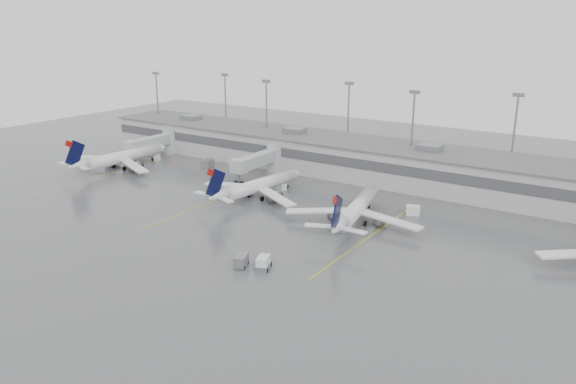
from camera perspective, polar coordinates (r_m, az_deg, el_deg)
The scene contains 18 objects.
ground at distance 87.67m, azimuth -9.11°, elevation -6.94°, with size 260.00×260.00×0.00m, color #4E4E51.
terminal at distance 132.35m, azimuth 7.95°, elevation 3.33°, with size 152.00×17.00×9.45m.
light_masts at distance 135.86m, azimuth 9.16°, elevation 7.02°, with size 142.40×8.00×20.60m.
jet_bridge_left at distance 155.04m, azimuth -13.00°, elevation 4.98°, with size 4.00×17.20×7.00m.
jet_bridge_right at distance 132.35m, azimuth -2.42°, elevation 3.35°, with size 4.00×17.20×7.00m.
stand_markings at distance 105.14m, azimuth -0.28°, elevation -2.55°, with size 105.25×40.00×0.01m.
jet_far_left at distance 144.00m, azimuth -16.71°, elevation 3.40°, with size 26.42×29.67×9.59m.
jet_mid_left at distance 115.17m, azimuth -3.19°, elevation 0.65°, with size 24.48×27.59×8.94m.
jet_mid_right at distance 101.51m, azimuth 6.91°, elevation -1.72°, with size 24.72×27.97×9.13m.
baggage_tug at distance 83.86m, azimuth -2.52°, elevation -7.31°, with size 2.82×3.48×1.95m.
baggage_cart at distance 84.69m, azimuth -4.77°, elevation -6.96°, with size 2.53×3.23×1.82m.
gse_uld_a at distance 151.19m, azimuth -13.37°, elevation 3.46°, with size 2.36×1.58×1.67m, color white.
gse_uld_b at distance 121.61m, azimuth -0.68°, elevation 0.58°, with size 2.13×1.42×1.51m, color white.
gse_uld_c at distance 108.58m, azimuth 12.58°, elevation -1.83°, with size 2.54×1.69×1.80m, color white.
gse_loader at distance 140.74m, azimuth -8.19°, elevation 2.85°, with size 2.12×3.39×2.12m, color slate.
cone_a at distance 146.41m, azimuth -11.71°, elevation 2.94°, with size 0.47×0.47×0.75m, color #FF5205.
cone_b at distance 124.51m, azimuth -7.08°, elevation 0.66°, with size 0.45×0.45×0.72m, color #FF5205.
cone_c at distance 105.07m, azimuth 9.94°, elevation -2.65°, with size 0.41×0.41×0.65m, color #FF5205.
Camera 1 is at (55.13, -58.18, 35.53)m, focal length 35.00 mm.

